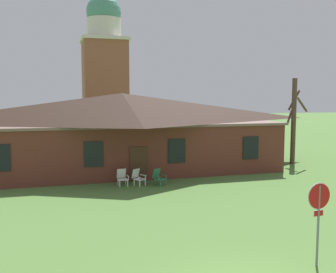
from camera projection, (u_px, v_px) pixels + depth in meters
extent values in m
cube|color=brown|center=(123.00, 145.00, 28.16)|extent=(20.29, 10.00, 3.20)
cube|color=#795B55|center=(122.00, 122.00, 27.99)|extent=(20.69, 10.20, 0.16)
pyramid|color=black|center=(122.00, 107.00, 27.88)|extent=(21.10, 10.40, 1.99)
cube|color=black|center=(0.00, 158.00, 21.24)|extent=(1.10, 0.06, 1.50)
cube|color=black|center=(94.00, 154.00, 22.64)|extent=(1.10, 0.06, 1.50)
cube|color=black|center=(177.00, 151.00, 24.04)|extent=(1.10, 0.06, 1.50)
cube|color=black|center=(251.00, 148.00, 25.44)|extent=(1.10, 0.06, 1.50)
cube|color=#422819|center=(139.00, 164.00, 23.45)|extent=(1.10, 0.06, 2.10)
cube|color=#93563D|center=(105.00, 92.00, 44.43)|extent=(4.80, 4.80, 11.27)
cube|color=silver|center=(104.00, 40.00, 43.84)|extent=(5.18, 5.18, 0.36)
cylinder|color=silver|center=(104.00, 29.00, 43.71)|extent=(3.80, 3.80, 2.20)
sphere|color=#4C8E7A|center=(104.00, 12.00, 43.53)|extent=(3.88, 3.88, 3.88)
cylinder|color=slate|center=(318.00, 226.00, 11.63)|extent=(0.07, 0.07, 2.47)
cylinder|color=white|center=(319.00, 196.00, 11.55)|extent=(0.80, 0.08, 0.81)
cylinder|color=#B71414|center=(320.00, 196.00, 11.53)|extent=(0.76, 0.08, 0.76)
cube|color=#B71414|center=(319.00, 213.00, 11.59)|extent=(0.32, 0.05, 0.16)
cube|color=white|center=(318.00, 213.00, 11.60)|extent=(0.34, 0.04, 0.18)
cube|color=silver|center=(128.00, 183.00, 22.10)|extent=(0.05, 0.05, 0.36)
cube|color=silver|center=(120.00, 184.00, 21.94)|extent=(0.05, 0.05, 0.36)
cube|color=silver|center=(126.00, 182.00, 22.51)|extent=(0.05, 0.05, 0.36)
cube|color=silver|center=(118.00, 182.00, 22.35)|extent=(0.05, 0.05, 0.36)
cube|color=silver|center=(123.00, 179.00, 22.21)|extent=(0.58, 0.56, 0.05)
cube|color=silver|center=(121.00, 173.00, 22.46)|extent=(0.53, 0.23, 0.54)
cube|color=silver|center=(128.00, 176.00, 22.27)|extent=(0.10, 0.47, 0.03)
cube|color=silver|center=(128.00, 178.00, 22.13)|extent=(0.04, 0.04, 0.22)
cube|color=silver|center=(118.00, 177.00, 22.07)|extent=(0.10, 0.47, 0.03)
cube|color=silver|center=(118.00, 179.00, 21.93)|extent=(0.04, 0.04, 0.22)
cube|color=silver|center=(145.00, 183.00, 22.34)|extent=(0.07, 0.07, 0.36)
cube|color=silver|center=(140.00, 184.00, 21.98)|extent=(0.07, 0.07, 0.36)
cube|color=silver|center=(140.00, 182.00, 22.61)|extent=(0.07, 0.07, 0.36)
cube|color=silver|center=(134.00, 183.00, 22.26)|extent=(0.07, 0.07, 0.36)
cube|color=silver|center=(140.00, 179.00, 22.28)|extent=(0.74, 0.74, 0.05)
cube|color=silver|center=(136.00, 173.00, 22.44)|extent=(0.53, 0.45, 0.54)
cube|color=silver|center=(143.00, 175.00, 22.47)|extent=(0.32, 0.42, 0.03)
cube|color=silver|center=(145.00, 177.00, 22.38)|extent=(0.06, 0.06, 0.22)
cube|color=silver|center=(136.00, 177.00, 22.02)|extent=(0.32, 0.42, 0.03)
cube|color=silver|center=(139.00, 179.00, 21.93)|extent=(0.06, 0.06, 0.22)
cube|color=#28704C|center=(166.00, 182.00, 22.38)|extent=(0.07, 0.07, 0.36)
cube|color=#28704C|center=(160.00, 184.00, 22.04)|extent=(0.07, 0.07, 0.36)
cube|color=#28704C|center=(160.00, 181.00, 22.68)|extent=(0.07, 0.07, 0.36)
cube|color=#28704C|center=(155.00, 183.00, 22.34)|extent=(0.07, 0.07, 0.36)
cube|color=#28704C|center=(160.00, 179.00, 22.34)|extent=(0.73, 0.72, 0.05)
cube|color=#28704C|center=(157.00, 173.00, 22.52)|extent=(0.54, 0.43, 0.54)
cube|color=#28704C|center=(164.00, 175.00, 22.52)|extent=(0.29, 0.43, 0.03)
cube|color=#28704C|center=(166.00, 177.00, 22.42)|extent=(0.05, 0.05, 0.22)
cube|color=#28704C|center=(157.00, 176.00, 22.10)|extent=(0.29, 0.43, 0.03)
cube|color=#28704C|center=(159.00, 179.00, 22.00)|extent=(0.05, 0.05, 0.22)
cylinder|color=brown|center=(294.00, 121.00, 29.39)|extent=(0.36, 0.36, 6.47)
cylinder|color=brown|center=(302.00, 105.00, 28.77)|extent=(1.35, 0.76, 1.12)
cylinder|color=brown|center=(294.00, 100.00, 29.58)|extent=(0.84, 0.61, 1.56)
cylinder|color=brown|center=(290.00, 117.00, 29.58)|extent=(0.76, 0.54, 1.07)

